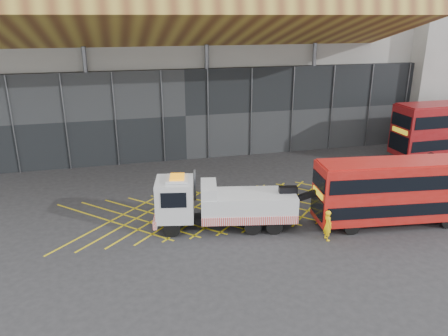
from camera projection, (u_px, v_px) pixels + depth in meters
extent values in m
plane|color=#28282A|center=(185.00, 213.00, 28.74)|extent=(120.00, 120.00, 0.00)
cube|color=yellow|center=(111.00, 221.00, 27.63)|extent=(7.16, 7.16, 0.01)
cube|color=yellow|center=(111.00, 221.00, 27.63)|extent=(7.16, 7.16, 0.01)
cube|color=yellow|center=(136.00, 218.00, 28.00)|extent=(7.16, 7.16, 0.01)
cube|color=yellow|center=(136.00, 218.00, 28.00)|extent=(7.16, 7.16, 0.01)
cube|color=yellow|center=(161.00, 216.00, 28.37)|extent=(7.16, 7.16, 0.01)
cube|color=yellow|center=(161.00, 216.00, 28.37)|extent=(7.16, 7.16, 0.01)
cube|color=yellow|center=(185.00, 213.00, 28.74)|extent=(7.16, 7.16, 0.01)
cube|color=yellow|center=(185.00, 213.00, 28.74)|extent=(7.16, 7.16, 0.01)
cube|color=yellow|center=(209.00, 211.00, 29.11)|extent=(7.16, 7.16, 0.01)
cube|color=yellow|center=(209.00, 211.00, 29.11)|extent=(7.16, 7.16, 0.01)
cube|color=yellow|center=(232.00, 208.00, 29.48)|extent=(7.16, 7.16, 0.01)
cube|color=yellow|center=(232.00, 208.00, 29.48)|extent=(7.16, 7.16, 0.01)
cube|color=yellow|center=(255.00, 206.00, 29.85)|extent=(7.16, 7.16, 0.01)
cube|color=yellow|center=(255.00, 206.00, 29.85)|extent=(7.16, 7.16, 0.01)
cube|color=yellow|center=(277.00, 204.00, 30.22)|extent=(7.16, 7.16, 0.01)
cube|color=yellow|center=(277.00, 204.00, 30.22)|extent=(7.16, 7.16, 0.01)
cube|color=yellow|center=(298.00, 201.00, 30.59)|extent=(7.16, 7.16, 0.01)
cube|color=yellow|center=(298.00, 201.00, 30.59)|extent=(7.16, 7.16, 0.01)
cube|color=yellow|center=(319.00, 199.00, 30.96)|extent=(7.16, 7.16, 0.01)
cube|color=yellow|center=(319.00, 199.00, 30.96)|extent=(7.16, 7.16, 0.01)
cube|color=yellow|center=(340.00, 197.00, 31.33)|extent=(7.16, 7.16, 0.01)
cube|color=yellow|center=(340.00, 197.00, 31.33)|extent=(7.16, 7.16, 0.01)
cube|color=yellow|center=(360.00, 195.00, 31.70)|extent=(7.16, 7.16, 0.01)
cube|color=yellow|center=(360.00, 195.00, 31.70)|extent=(7.16, 7.16, 0.01)
cube|color=gray|center=(172.00, 51.00, 43.62)|extent=(55.00, 14.00, 18.00)
cube|color=black|center=(185.00, 115.00, 38.59)|extent=(55.00, 0.80, 8.00)
cube|color=brown|center=(163.00, 27.00, 32.27)|extent=(40.00, 11.93, 4.07)
cylinder|color=#595B60|center=(90.00, 109.00, 36.23)|extent=(0.36, 0.36, 10.00)
cylinder|color=#595B60|center=(207.00, 103.00, 38.54)|extent=(0.36, 0.36, 10.00)
cylinder|color=#595B60|center=(312.00, 98.00, 40.86)|extent=(0.36, 0.36, 10.00)
cube|color=black|center=(227.00, 218.00, 26.61)|extent=(8.74, 2.58, 0.32)
cube|color=silver|center=(175.00, 199.00, 26.01)|extent=(2.60, 2.68, 2.39)
cube|color=black|center=(156.00, 193.00, 25.82)|extent=(0.43, 1.99, 1.01)
cube|color=red|center=(157.00, 218.00, 26.35)|extent=(0.68, 2.39, 0.51)
cube|color=orange|center=(177.00, 177.00, 25.56)|extent=(1.02, 1.24, 0.11)
cube|color=silver|center=(248.00, 204.00, 26.39)|extent=(6.03, 3.35, 1.47)
cube|color=red|center=(250.00, 221.00, 25.46)|extent=(5.60, 1.15, 0.51)
cube|color=silver|center=(209.00, 189.00, 25.92)|extent=(1.32, 2.34, 0.64)
cube|color=black|center=(288.00, 190.00, 26.22)|extent=(1.17, 0.66, 0.46)
cube|color=black|center=(303.00, 197.00, 26.42)|extent=(2.03, 0.70, 0.99)
cylinder|color=black|center=(172.00, 229.00, 25.58)|extent=(1.05, 0.51, 1.01)
cylinder|color=black|center=(174.00, 214.00, 27.40)|extent=(1.05, 0.51, 1.01)
cylinder|color=black|center=(274.00, 226.00, 25.89)|extent=(1.05, 0.51, 1.01)
cylinder|color=black|center=(269.00, 212.00, 27.71)|extent=(1.05, 0.51, 1.01)
cylinder|color=#595B60|center=(195.00, 185.00, 26.77)|extent=(0.13, 0.13, 2.02)
cube|color=#AD140F|center=(398.00, 190.00, 26.61)|extent=(10.34, 3.51, 3.57)
cube|color=black|center=(396.00, 202.00, 26.89)|extent=(9.94, 3.52, 0.78)
cube|color=black|center=(400.00, 177.00, 26.34)|extent=(9.94, 3.52, 0.88)
cube|color=black|center=(317.00, 206.00, 26.25)|extent=(0.30, 2.06, 1.20)
cube|color=black|center=(319.00, 181.00, 25.71)|extent=(0.30, 2.06, 0.88)
cube|color=yellow|center=(318.00, 193.00, 25.96)|extent=(0.25, 1.64, 0.32)
cube|color=#AD140F|center=(402.00, 162.00, 26.01)|extent=(10.11, 3.30, 0.11)
cylinder|color=black|center=(352.00, 227.00, 25.85)|extent=(0.98, 0.39, 0.96)
cylinder|color=black|center=(339.00, 212.00, 27.76)|extent=(0.98, 0.39, 0.96)
cylinder|color=black|center=(448.00, 221.00, 26.61)|extent=(0.98, 0.39, 0.96)
cylinder|color=black|center=(429.00, 207.00, 28.52)|extent=(0.98, 0.39, 0.96)
cube|color=black|center=(398.00, 143.00, 38.13)|extent=(0.10, 2.54, 1.47)
cube|color=black|center=(401.00, 121.00, 37.48)|extent=(0.10, 2.54, 1.08)
cube|color=yellow|center=(400.00, 131.00, 37.77)|extent=(0.09, 2.02, 0.40)
cylinder|color=black|center=(428.00, 158.00, 37.92)|extent=(1.18, 0.36, 1.18)
cylinder|color=black|center=(409.00, 150.00, 40.28)|extent=(1.18, 0.36, 1.18)
imported|color=yellow|center=(328.00, 225.00, 25.08)|extent=(0.44, 0.67, 1.84)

